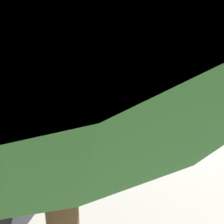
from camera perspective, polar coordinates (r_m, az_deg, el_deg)
ground_plane at (r=7.50m, az=-11.94°, el=-6.43°), size 80.00×80.00×0.00m
sidewalk_slab at (r=7.00m, az=15.93°, el=-7.51°), size 5.00×32.00×0.15m
parking_meter_near at (r=6.33m, az=-2.67°, el=1.26°), size 0.14×0.18×1.52m
pedestrian_in_red at (r=7.85m, az=-0.46°, el=3.02°), size 0.34×0.36×1.64m
pedestrian_in_yellow at (r=6.09m, az=4.24°, el=0.56°), size 0.36×0.34×1.76m
parked_van at (r=7.82m, az=-11.65°, el=3.20°), size 2.28×5.26×2.15m
parked_sedan_ahead at (r=14.83m, az=-1.88°, el=6.80°), size 1.97×4.41×1.65m
traffic_light_corner at (r=19.32m, az=-19.57°, el=15.90°), size 2.48×0.42×5.20m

